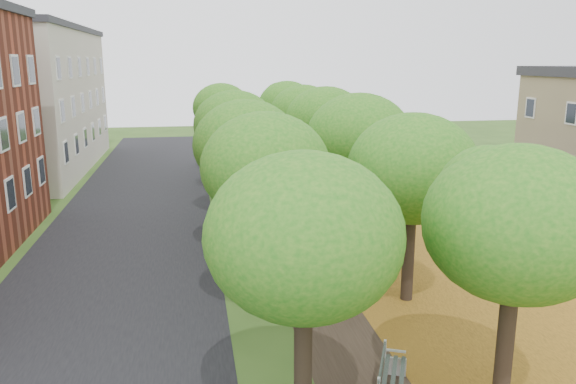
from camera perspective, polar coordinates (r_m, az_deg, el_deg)
name	(u,v)px	position (r m, az deg, el deg)	size (l,w,h in m)	color
street_asphalt	(128,235)	(27.22, -15.93, -4.25)	(8.00, 70.00, 0.01)	black
footpath	(287,227)	(27.40, -0.13, -3.61)	(3.20, 70.00, 0.01)	black
leaf_verge	(385,222)	(28.63, 9.80, -3.06)	(7.50, 70.00, 0.01)	#9E691D
parking_lot	(528,210)	(33.24, 23.17, -1.68)	(9.00, 16.00, 0.01)	black
tree_row_west	(240,137)	(26.18, -4.91, 5.62)	(4.23, 34.23, 6.32)	black
tree_row_east	(340,134)	(27.01, 5.34, 5.84)	(4.23, 34.23, 6.32)	black
building_cream	(14,99)	(45.71, -26.08, 8.47)	(10.30, 20.30, 10.40)	beige
bench	(391,376)	(14.49, 10.39, -17.95)	(1.31, 2.03, 0.93)	#242D27
car_silver	(562,222)	(28.54, 26.07, -2.71)	(1.81, 4.50, 1.53)	#9E9EA3
car_red	(515,207)	(30.72, 22.08, -1.47)	(1.40, 4.02, 1.33)	maroon
car_grey	(481,190)	(33.81, 18.99, 0.21)	(2.09, 5.15, 1.49)	#2F2F34
car_white	(466,189)	(33.74, 17.63, 0.26)	(2.45, 5.31, 1.48)	silver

